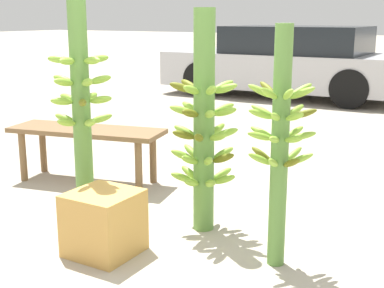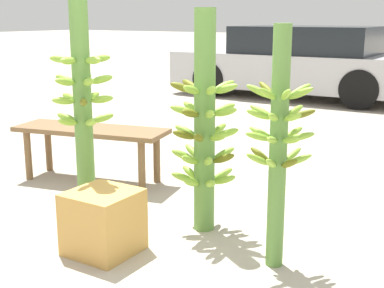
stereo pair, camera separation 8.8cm
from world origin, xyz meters
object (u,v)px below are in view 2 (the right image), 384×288
Objects in this scene: banana_stalk_center at (205,126)px; banana_stalk_right at (278,143)px; parked_car at (299,63)px; banana_stalk_left at (83,103)px; market_bench at (91,136)px; produce_crate at (103,222)px.

banana_stalk_center is 0.68m from banana_stalk_right.
banana_stalk_right is 0.32× the size of parked_car.
banana_stalk_center is 6.43m from parked_car.
banana_stalk_left is at bearing -176.12° from banana_stalk_right.
banana_stalk_right reaches higher than market_bench.
parked_car is 7.00m from produce_crate.
banana_stalk_right is at bearing 3.88° from banana_stalk_left.
banana_stalk_center is (0.75, 0.34, -0.14)m from banana_stalk_left.
banana_stalk_right is (0.63, -0.25, 0.02)m from banana_stalk_center.
market_bench is at bearing 163.51° from banana_stalk_center.
produce_crate is (0.42, -0.31, -0.66)m from banana_stalk_left.
banana_stalk_left is 1.12× the size of banana_stalk_center.
produce_crate is at bearing -36.12° from banana_stalk_left.
banana_stalk_left is 0.38× the size of parked_car.
banana_stalk_left is at bearing -155.38° from banana_stalk_center.
banana_stalk_right reaches higher than produce_crate.
banana_stalk_center is 1.06× the size of banana_stalk_right.
banana_stalk_center reaches higher than banana_stalk_right.
parked_car reaches higher than produce_crate.
produce_crate is at bearing -169.13° from parked_car.
parked_car is (-1.00, 6.53, -0.24)m from banana_stalk_left.
banana_stalk_left reaches higher than produce_crate.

